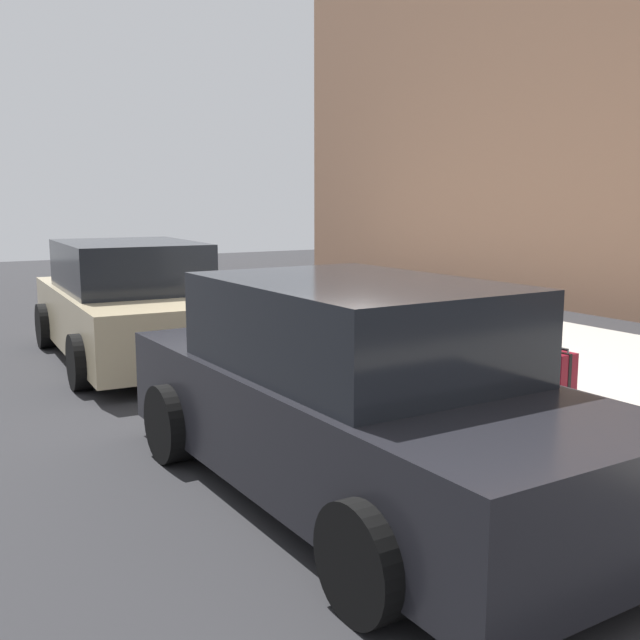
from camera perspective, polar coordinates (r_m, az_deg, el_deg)
ground_plane at (r=8.94m, az=1.10°, el=-4.51°), size 40.00×40.00×0.00m
sidewalk_curb at (r=10.42m, az=12.89°, el=-2.36°), size 18.00×5.00×0.14m
suitcase_maroon_0 at (r=7.08m, az=17.10°, el=-4.79°), size 0.43×0.27×0.69m
suitcase_olive_1 at (r=7.40m, az=14.51°, el=-4.43°), size 0.40×0.25×0.60m
suitcase_red_2 at (r=7.63m, az=11.58°, el=-3.51°), size 0.41×0.24×0.71m
suitcase_teal_3 at (r=8.03m, az=9.47°, el=-2.98°), size 0.50×0.27×0.88m
suitcase_navy_4 at (r=8.43m, az=7.50°, el=-1.92°), size 0.42×0.26×0.95m
suitcase_black_5 at (r=8.83m, az=5.54°, el=-1.41°), size 0.49×0.25×1.05m
suitcase_silver_6 at (r=9.21m, az=2.96°, el=-1.42°), size 0.49×0.27×0.79m
suitcase_maroon_7 at (r=9.61m, az=1.43°, el=-1.11°), size 0.38×0.28×0.57m
suitcase_olive_8 at (r=9.97m, az=0.11°, el=-0.31°), size 0.41×0.23×0.98m
suitcase_red_9 at (r=10.39m, az=-1.39°, el=0.24°), size 0.51×0.27×0.96m
suitcase_teal_10 at (r=10.84m, az=-2.51°, el=0.34°), size 0.39×0.23×0.84m
fire_hydrant at (r=11.57m, az=-4.27°, el=1.42°), size 0.39×0.21×0.80m
bollard_post at (r=11.93m, az=-5.90°, el=1.31°), size 0.12×0.12×0.70m
parked_car_charcoal_0 at (r=5.34m, az=2.56°, el=-5.85°), size 4.47×2.02×1.57m
parked_car_beige_1 at (r=10.21m, az=-14.25°, el=1.14°), size 4.49×2.20×1.57m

